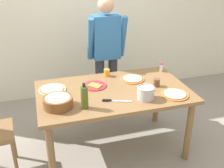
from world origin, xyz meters
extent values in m
plane|color=gray|center=(0.00, 0.00, 0.00)|extent=(8.00, 8.00, 0.00)
cube|color=silver|center=(0.00, 1.60, 1.30)|extent=(5.60, 0.10, 2.60)
cube|color=brown|center=(0.00, 0.00, 0.74)|extent=(1.60, 0.96, 0.04)
cylinder|color=brown|center=(-0.72, -0.40, 0.36)|extent=(0.07, 0.07, 0.72)
cylinder|color=brown|center=(0.72, -0.40, 0.36)|extent=(0.07, 0.07, 0.72)
cylinder|color=brown|center=(-0.72, 0.40, 0.36)|extent=(0.07, 0.07, 0.72)
cylinder|color=brown|center=(0.72, 0.40, 0.36)|extent=(0.07, 0.07, 0.72)
cylinder|color=#2D2D38|center=(0.04, 0.76, 0.42)|extent=(0.12, 0.12, 0.85)
cylinder|color=#2D2D38|center=(0.22, 0.76, 0.42)|extent=(0.12, 0.12, 0.85)
cube|color=#2D6BAD|center=(0.13, 0.76, 1.12)|extent=(0.34, 0.20, 0.55)
cylinder|color=#2D6BAD|center=(-0.08, 0.71, 1.12)|extent=(0.07, 0.21, 0.55)
cylinder|color=#2D6BAD|center=(0.34, 0.71, 1.12)|extent=(0.07, 0.21, 0.55)
sphere|color=tan|center=(0.13, 0.76, 1.52)|extent=(0.20, 0.20, 0.20)
cylinder|color=brown|center=(-1.07, -0.19, 0.23)|extent=(0.04, 0.04, 0.45)
cylinder|color=brown|center=(-1.10, 0.15, 0.23)|extent=(0.04, 0.04, 0.45)
cylinder|color=beige|center=(-0.62, 0.18, 0.77)|extent=(0.29, 0.29, 0.01)
cylinder|color=#B22D1E|center=(-0.62, 0.18, 0.77)|extent=(0.26, 0.26, 0.00)
cylinder|color=beige|center=(-0.62, 0.18, 0.78)|extent=(0.24, 0.24, 0.00)
cylinder|color=#C67A33|center=(0.29, 0.19, 0.77)|extent=(0.27, 0.27, 0.01)
cylinder|color=#B22D1E|center=(0.29, 0.19, 0.77)|extent=(0.23, 0.23, 0.00)
cylinder|color=beige|center=(0.29, 0.19, 0.78)|extent=(0.22, 0.22, 0.00)
cylinder|color=#C67A33|center=(0.57, -0.29, 0.77)|extent=(0.28, 0.28, 0.01)
cylinder|color=#B22D1E|center=(0.57, -0.29, 0.77)|extent=(0.25, 0.25, 0.00)
cylinder|color=beige|center=(0.57, -0.29, 0.78)|extent=(0.23, 0.23, 0.00)
cylinder|color=red|center=(-0.17, 0.15, 0.77)|extent=(0.26, 0.26, 0.01)
cube|color=#CC8438|center=(-0.17, 0.13, 0.78)|extent=(0.17, 0.17, 0.01)
cylinder|color=brown|center=(-0.60, -0.19, 0.81)|extent=(0.28, 0.28, 0.10)
ellipsoid|color=beige|center=(-0.60, -0.19, 0.85)|extent=(0.25, 0.25, 0.05)
cylinder|color=#47561E|center=(-0.36, -0.28, 0.87)|extent=(0.07, 0.07, 0.22)
cylinder|color=black|center=(-0.36, -0.28, 1.00)|extent=(0.03, 0.03, 0.04)
cylinder|color=#B7B7BC|center=(0.25, -0.27, 0.82)|extent=(0.17, 0.17, 0.12)
torus|color=#A5A5AD|center=(0.25, -0.27, 0.88)|extent=(0.17, 0.17, 0.01)
cylinder|color=orange|center=(0.03, 0.38, 0.80)|extent=(0.07, 0.07, 0.08)
cylinder|color=brown|center=(0.48, -0.04, 0.80)|extent=(0.07, 0.07, 0.08)
cylinder|color=white|center=(0.72, 0.34, 0.81)|extent=(0.04, 0.04, 0.09)
cylinder|color=#D84C66|center=(0.72, 0.34, 0.86)|extent=(0.04, 0.04, 0.02)
cube|color=silver|center=(0.00, -0.26, 0.76)|extent=(0.22, 0.09, 0.01)
cube|color=black|center=(-0.13, -0.21, 0.77)|extent=(0.09, 0.05, 0.02)
ellipsoid|color=#2D4219|center=(0.36, -0.10, 0.80)|extent=(0.06, 0.06, 0.07)
camera|label=1|loc=(-0.74, -2.46, 2.05)|focal=43.42mm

